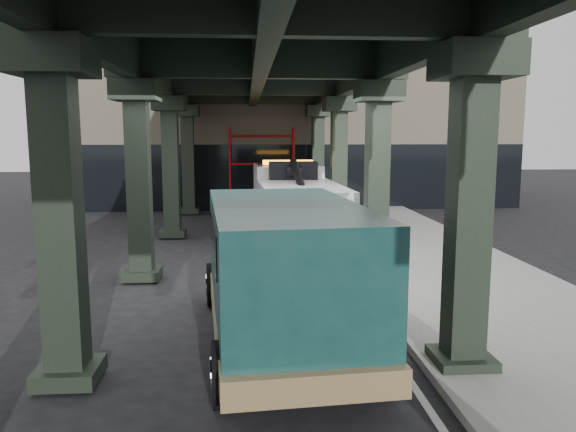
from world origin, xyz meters
name	(u,v)px	position (x,y,z in m)	size (l,w,h in m)	color
ground	(281,301)	(0.00, 0.00, 0.00)	(90.00, 90.00, 0.00)	black
sidewalk	(445,272)	(4.50, 2.00, 0.07)	(5.00, 40.00, 0.15)	gray
lane_stripe	(341,277)	(1.70, 2.00, 0.01)	(0.12, 38.00, 0.01)	silver
viaduct	(259,61)	(-0.40, 2.00, 5.46)	(7.40, 32.00, 6.40)	black
building	(294,129)	(2.00, 20.00, 4.00)	(22.00, 10.00, 8.00)	#C6B793
scaffolding	(262,168)	(0.00, 14.64, 2.11)	(3.08, 0.88, 4.00)	#B60E10
tow_truck	(294,201)	(0.90, 7.02, 1.40)	(2.90, 8.86, 2.87)	black
towed_van	(282,270)	(-0.14, -2.76, 1.39)	(3.00, 6.54, 2.58)	#103B38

